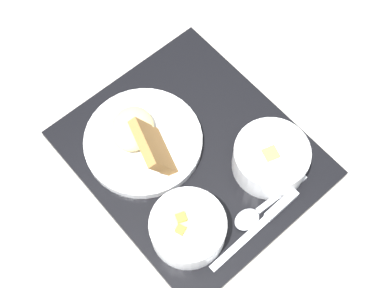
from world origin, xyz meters
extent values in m
plane|color=#ADA89E|center=(0.00, 0.00, 0.00)|extent=(4.00, 4.00, 0.00)
cube|color=black|center=(0.00, 0.00, 0.01)|extent=(0.40, 0.35, 0.01)
cylinder|color=white|center=(-0.10, 0.09, 0.04)|extent=(0.11, 0.11, 0.05)
torus|color=white|center=(-0.10, 0.09, 0.06)|extent=(0.11, 0.11, 0.01)
cylinder|color=#A8D184|center=(-0.09, 0.09, 0.06)|extent=(0.06, 0.06, 0.01)
cylinder|color=#A8D184|center=(-0.11, 0.11, 0.06)|extent=(0.04, 0.04, 0.01)
cylinder|color=#A8D184|center=(-0.08, 0.10, 0.06)|extent=(0.05, 0.05, 0.02)
cylinder|color=#A8D184|center=(-0.10, 0.09, 0.06)|extent=(0.06, 0.06, 0.01)
cube|color=orange|center=(-0.10, 0.10, 0.06)|extent=(0.02, 0.02, 0.01)
cube|color=orange|center=(-0.09, 0.09, 0.06)|extent=(0.02, 0.02, 0.01)
cylinder|color=white|center=(-0.09, -0.08, 0.04)|extent=(0.12, 0.12, 0.05)
torus|color=white|center=(-0.09, -0.08, 0.06)|extent=(0.12, 0.12, 0.01)
cylinder|color=olive|center=(-0.09, -0.08, 0.05)|extent=(0.10, 0.10, 0.03)
cube|color=tan|center=(-0.10, -0.08, 0.06)|extent=(0.03, 0.03, 0.02)
cylinder|color=white|center=(0.06, 0.05, 0.02)|extent=(0.19, 0.19, 0.02)
ellipsoid|color=#E5CC7F|center=(0.08, 0.06, 0.04)|extent=(0.11, 0.11, 0.03)
cube|color=#A37038|center=(0.03, 0.05, 0.05)|extent=(0.09, 0.07, 0.08)
cube|color=silver|center=(-0.16, 0.04, 0.01)|extent=(0.02, 0.12, 0.00)
cube|color=silver|center=(-0.16, -0.05, 0.02)|extent=(0.02, 0.06, 0.01)
ellipsoid|color=silver|center=(-0.14, 0.01, 0.02)|extent=(0.03, 0.04, 0.01)
cube|color=silver|center=(-0.14, -0.06, 0.02)|extent=(0.01, 0.10, 0.01)
camera|label=1|loc=(-0.28, 0.22, 0.80)|focal=50.00mm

